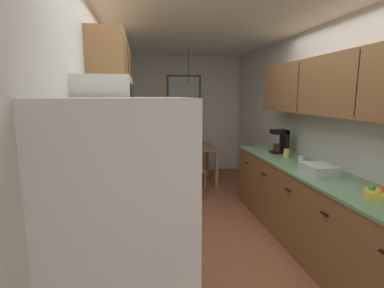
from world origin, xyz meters
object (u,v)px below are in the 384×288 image
at_px(mug_spare, 287,153).
at_px(refrigerator, 127,249).
at_px(stove_range, 128,245).
at_px(microwave_over_range, 107,98).
at_px(dish_rack, 319,169).
at_px(storage_canister, 129,168).
at_px(dining_chair_far, 187,152).
at_px(fruit_bowl, 378,194).
at_px(trash_bin, 154,181).
at_px(mug_by_coffeemaker, 301,160).
at_px(table_serving_bowl, 185,146).
at_px(dining_table, 189,152).
at_px(dining_chair_near, 191,166).
at_px(coffee_maker, 281,141).

bearing_deg(mug_spare, refrigerator, -135.74).
bearing_deg(stove_range, microwave_over_range, 179.97).
bearing_deg(stove_range, dish_rack, 10.19).
height_order(refrigerator, storage_canister, refrigerator).
relative_size(dining_chair_far, storage_canister, 5.10).
distance_m(mug_spare, dish_rack, 0.84).
bearing_deg(refrigerator, mug_spare, 44.26).
xyz_separation_m(storage_canister, fruit_bowl, (2.00, -0.98, -0.05)).
distance_m(mug_spare, fruit_bowl, 1.57).
distance_m(trash_bin, mug_spare, 2.20).
xyz_separation_m(dining_chair_far, mug_by_coffeemaker, (0.95, -2.96, 0.45)).
xyz_separation_m(dining_chair_far, table_serving_bowl, (-0.15, -0.68, 0.26)).
bearing_deg(mug_spare, storage_canister, -163.88).
xyz_separation_m(dining_table, mug_by_coffeemaker, (1.02, -2.32, 0.32)).
xyz_separation_m(fruit_bowl, dish_rack, (-0.04, 0.73, 0.01)).
bearing_deg(trash_bin, dining_chair_near, 10.32).
bearing_deg(refrigerator, dining_table, 76.11).
height_order(dining_chair_near, mug_spare, mug_spare).
height_order(stove_range, dish_rack, stove_range).
height_order(stove_range, coffee_maker, coffee_maker).
bearing_deg(stove_range, dining_chair_near, 69.03).
height_order(dining_chair_near, coffee_maker, coffee_maker).
bearing_deg(dining_chair_near, microwave_over_range, -113.21).
relative_size(refrigerator, stove_range, 1.55).
relative_size(dining_chair_near, fruit_bowl, 4.20).
distance_m(fruit_bowl, table_serving_bowl, 3.64).
bearing_deg(mug_spare, dining_chair_near, 129.44).
bearing_deg(storage_canister, coffee_maker, 22.27).
distance_m(dining_chair_near, coffee_maker, 1.64).
height_order(stove_range, fruit_bowl, stove_range).
distance_m(dining_chair_far, mug_by_coffeemaker, 3.14).
bearing_deg(trash_bin, coffee_maker, -27.32).
relative_size(stove_range, fruit_bowl, 5.13).
height_order(mug_by_coffeemaker, fruit_bowl, fruit_bowl).
bearing_deg(dining_table, trash_bin, -133.10).
distance_m(dining_table, storage_canister, 2.75).
bearing_deg(storage_canister, dining_chair_near, 63.13).
height_order(microwave_over_range, storage_canister, microwave_over_range).
height_order(coffee_maker, mug_by_coffeemaker, coffee_maker).
xyz_separation_m(dining_table, mug_spare, (1.02, -1.95, 0.33)).
height_order(dining_chair_far, table_serving_bowl, dining_chair_far).
xyz_separation_m(microwave_over_range, dining_chair_near, (1.07, 2.49, -1.19)).
bearing_deg(fruit_bowl, microwave_over_range, 169.70).
height_order(storage_canister, table_serving_bowl, storage_canister).
distance_m(stove_range, mug_spare, 2.40).
distance_m(dining_table, table_serving_bowl, 0.16).
xyz_separation_m(dining_table, table_serving_bowl, (-0.08, -0.04, 0.13)).
height_order(refrigerator, microwave_over_range, microwave_over_range).
height_order(microwave_over_range, dining_chair_far, microwave_over_range).
relative_size(refrigerator, table_serving_bowl, 10.02).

